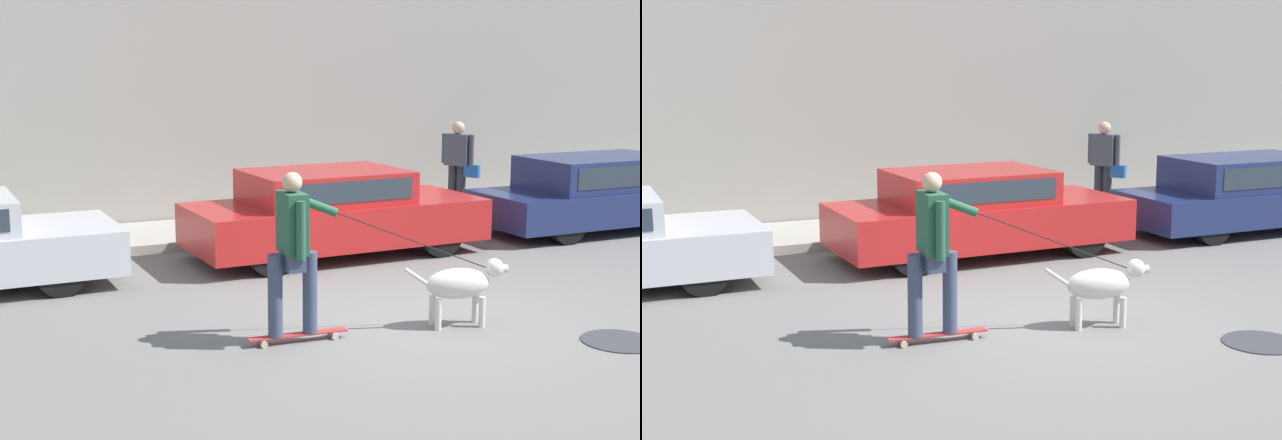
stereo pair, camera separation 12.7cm
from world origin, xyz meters
TOP-DOWN VIEW (x-y plane):
  - ground_plane at (0.00, 0.00)m, footprint 36.00×36.00m
  - back_wall at (0.00, 6.52)m, footprint 32.00×0.30m
  - sidewalk_curb at (0.00, 5.39)m, footprint 30.00×1.93m
  - parked_car_1 at (0.59, 3.29)m, footprint 4.33×1.88m
  - parked_car_2 at (5.57, 3.30)m, footprint 4.58×1.74m
  - dog at (0.41, -0.41)m, footprint 1.16×0.45m
  - skateboarder at (-1.44, -0.22)m, footprint 2.71×0.61m
  - pedestrian_with_bag at (4.07, 5.43)m, footprint 0.48×0.67m
  - manhole_cover at (1.59, -1.54)m, footprint 0.78×0.78m

SIDE VIEW (x-z plane):
  - ground_plane at x=0.00m, z-range 0.00..0.00m
  - manhole_cover at x=1.59m, z-range 0.00..0.01m
  - sidewalk_curb at x=0.00m, z-range 0.00..0.14m
  - dog at x=0.41m, z-range 0.10..0.83m
  - parked_car_2 at x=5.57m, z-range -0.01..1.23m
  - parked_car_1 at x=0.59m, z-range -0.01..1.25m
  - skateboarder at x=-1.44m, z-range 0.12..1.86m
  - pedestrian_with_bag at x=4.07m, z-range 0.22..1.79m
  - back_wall at x=0.00m, z-range 0.00..4.18m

